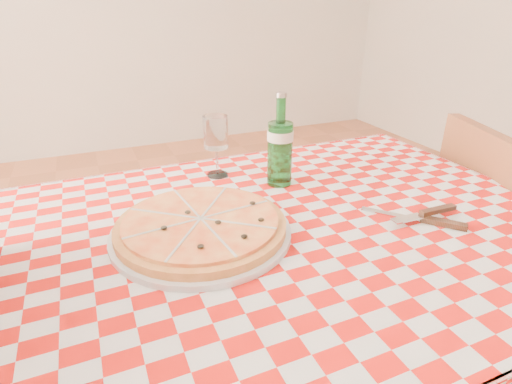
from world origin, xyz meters
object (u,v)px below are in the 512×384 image
chair_near (490,243)px  water_bottle (280,140)px  dining_table (275,266)px  pizza_plate (201,225)px  wine_glass (216,147)px

chair_near → water_bottle: 0.79m
dining_table → pizza_plate: bearing=167.9°
chair_near → wine_glass: 0.92m
pizza_plate → water_bottle: size_ratio=1.54×
chair_near → water_bottle: size_ratio=3.67×
chair_near → pizza_plate: bearing=-160.1°
water_bottle → wine_glass: 0.18m
dining_table → wine_glass: size_ratio=7.24×
wine_glass → dining_table: bearing=-85.7°
dining_table → pizza_plate: pizza_plate is taller
chair_near → wine_glass: wine_glass is taller
chair_near → pizza_plate: (-0.94, -0.01, 0.28)m
water_bottle → chair_near: bearing=-13.4°
pizza_plate → water_bottle: 0.32m
chair_near → water_bottle: bearing=-174.1°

